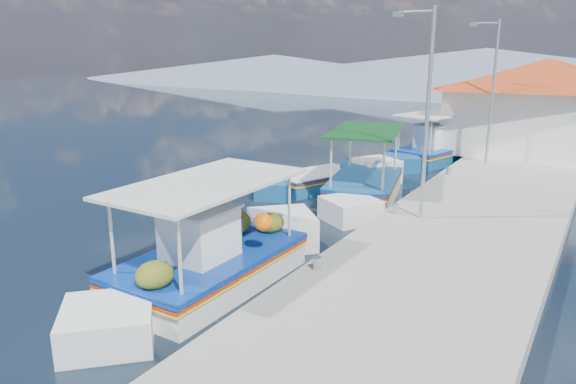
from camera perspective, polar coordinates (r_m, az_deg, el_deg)
The scene contains 10 objects.
ground at distance 16.93m, azimuth -3.47°, elevation -3.64°, with size 160.00×160.00×0.00m, color black.
quay at distance 20.12m, azimuth 20.76°, elevation -0.83°, with size 5.00×44.00×0.50m, color gray.
bollards at distance 19.76m, azimuth 14.49°, elevation 0.62°, with size 0.20×17.20×0.30m.
main_caique at distance 12.91m, azimuth -7.95°, elevation -7.35°, with size 2.56×8.47×2.79m.
caique_green_canopy at distance 20.04m, azimuth 8.20°, elevation 0.48°, with size 3.42×7.39×2.84m.
caique_blue_hull at distance 21.23m, azimuth 2.94°, elevation 1.05°, with size 3.13×5.43×1.04m.
caique_far at distance 27.09m, azimuth 15.12°, elevation 4.07°, with size 3.54×7.18×2.62m.
harbor_building at distance 28.44m, azimuth 25.35°, elevation 8.33°, with size 10.49×10.49×4.40m.
lamp_post_near at distance 15.94m, azimuth 14.23°, elevation 8.95°, with size 1.21×0.14×6.00m.
lamp_post_far at distance 24.65m, azimuth 20.60°, elevation 10.50°, with size 1.21×0.14×6.00m.
Camera 1 is at (9.16, -13.16, 5.45)m, focal length 33.75 mm.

